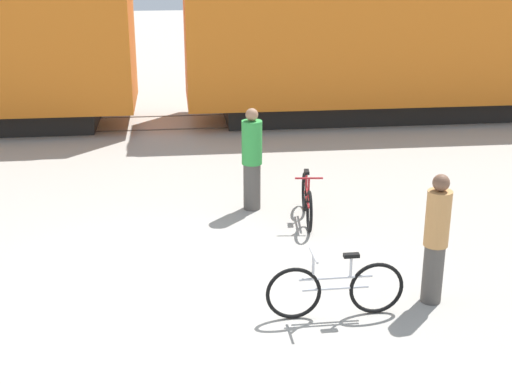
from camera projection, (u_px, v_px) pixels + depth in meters
ground_plane at (158, 294)px, 9.68m from camera, size 80.00×80.00×0.00m
freight_train at (158, 21)px, 17.73m from camera, size 53.74×2.81×4.98m
rail_near at (162, 130)px, 17.94m from camera, size 65.74×0.07×0.01m
rail_far at (163, 116)px, 19.28m from camera, size 65.74×0.07×0.01m
bicycle_silver at (335, 289)px, 9.01m from camera, size 1.79×0.46×0.89m
bicycle_maroon at (307, 200)px, 12.08m from camera, size 0.46×1.66×0.87m
person_in_tan at (436, 239)px, 9.20m from camera, size 0.32×0.32×1.78m
person_in_green at (252, 159)px, 12.44m from camera, size 0.36×0.36×1.83m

